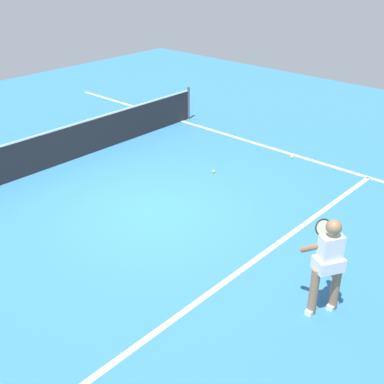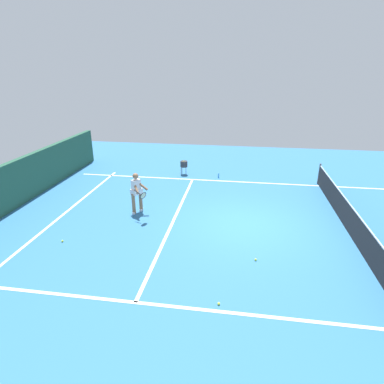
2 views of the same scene
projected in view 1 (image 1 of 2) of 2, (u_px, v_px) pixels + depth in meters
name	position (u px, v px, depth m)	size (l,w,h in m)	color
ground_plane	(155.00, 212.00, 10.11)	(23.91, 23.91, 0.00)	teal
service_line_marking	(256.00, 259.00, 8.60)	(8.91, 0.10, 0.01)	white
sideline_right_marking	(277.00, 150.00, 13.04)	(0.10, 16.39, 0.01)	white
court_net	(54.00, 148.00, 11.95)	(9.59, 0.08, 0.99)	#4C4C51
tennis_player	(328.00, 262.00, 7.08)	(1.06, 0.80, 1.55)	#8C6647
tennis_ball_near	(292.00, 157.00, 12.54)	(0.07, 0.07, 0.07)	#D1E533
tennis_ball_far	(214.00, 171.00, 11.77)	(0.07, 0.07, 0.07)	#D1E533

